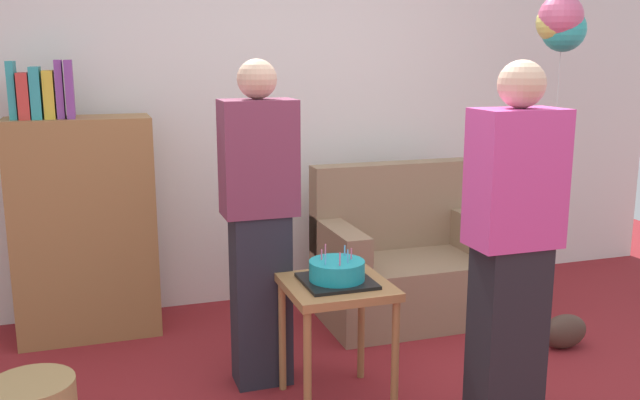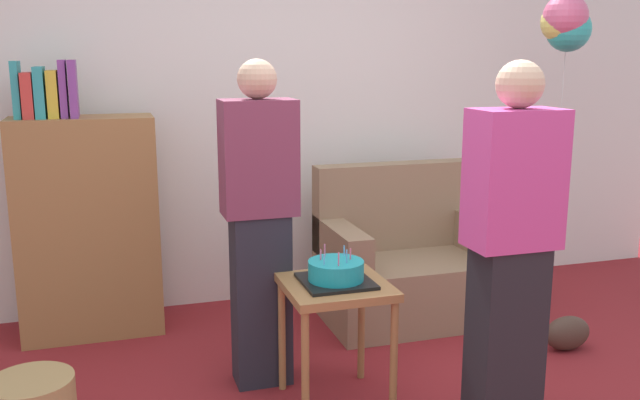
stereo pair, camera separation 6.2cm
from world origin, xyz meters
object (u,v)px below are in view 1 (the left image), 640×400
couch (405,264)px  person_blowing_candles (260,224)px  birthday_cake (337,272)px  handbag (564,331)px  person_holding_cake (511,256)px  balloon_bunch (561,23)px  side_table (337,302)px  bookshelf (83,223)px

couch → person_blowing_candles: (-1.09, -0.62, 0.49)m
person_blowing_candles → couch: bearing=50.1°
birthday_cake → handbag: bearing=7.3°
person_holding_cake → balloon_bunch: balloon_bunch is taller
birthday_cake → person_blowing_candles: bearing=130.7°
person_holding_cake → handbag: size_ratio=5.82×
side_table → bookshelf: bearing=131.8°
bookshelf → person_holding_cake: 2.47m
birthday_cake → person_holding_cake: 0.81m
handbag → person_holding_cake: bearing=-140.5°
birthday_cake → person_blowing_candles: 0.47m
side_table → person_blowing_candles: (-0.29, 0.33, 0.32)m
bookshelf → person_blowing_candles: person_blowing_candles is taller
person_blowing_candles → handbag: 1.89m
handbag → balloon_bunch: (0.27, 0.59, 1.73)m
bookshelf → side_table: bearing=-48.2°
couch → birthday_cake: couch is taller
person_blowing_candles → person_holding_cake: same height
person_blowing_candles → balloon_bunch: size_ratio=0.81×
couch → birthday_cake: (-0.80, -0.95, 0.32)m
person_blowing_candles → bookshelf: bearing=152.8°
side_table → birthday_cake: (0.00, 0.00, 0.14)m
person_holding_cake → handbag: person_holding_cake is taller
side_table → birthday_cake: birthday_cake is taller
balloon_bunch → bookshelf: bearing=170.4°
birthday_cake → person_holding_cake: bearing=-43.4°
birthday_cake → balloon_bunch: bearing=24.2°
couch → birthday_cake: size_ratio=3.44×
handbag → birthday_cake: bearing=-172.7°
side_table → person_blowing_candles: 0.54m
person_holding_cake → bookshelf: bearing=-41.5°
couch → side_table: couch is taller
couch → birthday_cake: 1.28m
bookshelf → side_table: 1.69m
side_table → balloon_bunch: balloon_bunch is taller
birthday_cake → person_blowing_candles: size_ratio=0.20×
bookshelf → handbag: bookshelf is taller
bookshelf → person_blowing_candles: 1.26m
bookshelf → balloon_bunch: (2.85, -0.48, 1.15)m
bookshelf → balloon_bunch: size_ratio=0.81×
couch → bookshelf: 1.98m
couch → person_blowing_candles: size_ratio=0.67×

